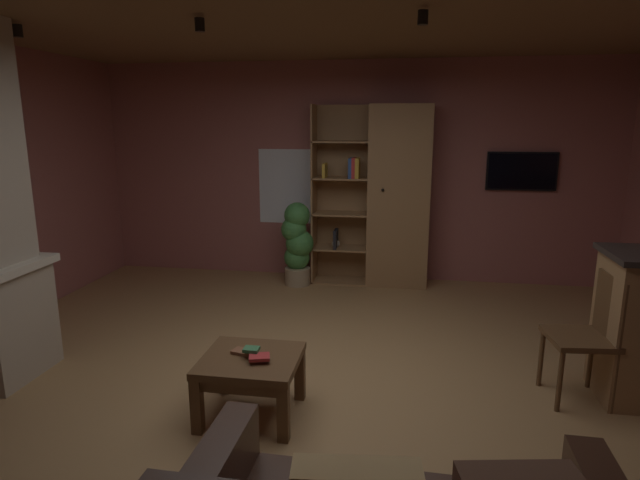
{
  "coord_description": "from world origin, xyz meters",
  "views": [
    {
      "loc": [
        0.63,
        -3.51,
        1.94
      ],
      "look_at": [
        0.0,
        0.4,
        1.05
      ],
      "focal_mm": 29.36,
      "sensor_mm": 36.0,
      "label": 1
    }
  ],
  "objects_px": {
    "potted_floor_plant": "(297,243)",
    "table_book_2": "(251,349)",
    "bookshelf_cabinet": "(391,197)",
    "dining_chair": "(592,330)",
    "coffee_table": "(251,369)",
    "wall_mounted_tv": "(522,171)",
    "table_book_1": "(259,357)",
    "table_book_0": "(243,352)"
  },
  "relations": [
    {
      "from": "potted_floor_plant",
      "to": "table_book_2",
      "type": "bearing_deg",
      "value": -84.31
    },
    {
      "from": "table_book_2",
      "to": "potted_floor_plant",
      "type": "xyz_separation_m",
      "value": [
        -0.29,
        2.93,
        0.05
      ]
    },
    {
      "from": "bookshelf_cabinet",
      "to": "dining_chair",
      "type": "xyz_separation_m",
      "value": [
        1.48,
        -2.57,
        -0.54
      ]
    },
    {
      "from": "coffee_table",
      "to": "wall_mounted_tv",
      "type": "bearing_deg",
      "value": 55.34
    },
    {
      "from": "table_book_1",
      "to": "potted_floor_plant",
      "type": "xyz_separation_m",
      "value": [
        -0.36,
        2.99,
        0.07
      ]
    },
    {
      "from": "coffee_table",
      "to": "table_book_2",
      "type": "xyz_separation_m",
      "value": [
        0.01,
        -0.01,
        0.14
      ]
    },
    {
      "from": "coffee_table",
      "to": "potted_floor_plant",
      "type": "relative_size",
      "value": 0.63
    },
    {
      "from": "bookshelf_cabinet",
      "to": "table_book_1",
      "type": "height_order",
      "value": "bookshelf_cabinet"
    },
    {
      "from": "table_book_0",
      "to": "table_book_2",
      "type": "xyz_separation_m",
      "value": [
        0.08,
        -0.05,
        0.04
      ]
    },
    {
      "from": "table_book_1",
      "to": "coffee_table",
      "type": "bearing_deg",
      "value": 140.8
    },
    {
      "from": "bookshelf_cabinet",
      "to": "table_book_2",
      "type": "xyz_separation_m",
      "value": [
        -0.81,
        -3.16,
        -0.59
      ]
    },
    {
      "from": "table_book_2",
      "to": "dining_chair",
      "type": "relative_size",
      "value": 0.11
    },
    {
      "from": "table_book_2",
      "to": "dining_chair",
      "type": "bearing_deg",
      "value": 14.4
    },
    {
      "from": "table_book_2",
      "to": "bookshelf_cabinet",
      "type": "bearing_deg",
      "value": 75.65
    },
    {
      "from": "table_book_0",
      "to": "dining_chair",
      "type": "xyz_separation_m",
      "value": [
        2.37,
        0.54,
        0.09
      ]
    },
    {
      "from": "table_book_0",
      "to": "table_book_1",
      "type": "relative_size",
      "value": 1.04
    },
    {
      "from": "bookshelf_cabinet",
      "to": "table_book_2",
      "type": "bearing_deg",
      "value": -104.35
    },
    {
      "from": "bookshelf_cabinet",
      "to": "table_book_2",
      "type": "relative_size",
      "value": 21.48
    },
    {
      "from": "table_book_0",
      "to": "wall_mounted_tv",
      "type": "xyz_separation_m",
      "value": [
        2.39,
        3.33,
        0.95
      ]
    },
    {
      "from": "dining_chair",
      "to": "bookshelf_cabinet",
      "type": "bearing_deg",
      "value": 119.97
    },
    {
      "from": "coffee_table",
      "to": "table_book_0",
      "type": "distance_m",
      "value": 0.12
    },
    {
      "from": "bookshelf_cabinet",
      "to": "dining_chair",
      "type": "height_order",
      "value": "bookshelf_cabinet"
    },
    {
      "from": "bookshelf_cabinet",
      "to": "table_book_0",
      "type": "distance_m",
      "value": 3.3
    },
    {
      "from": "coffee_table",
      "to": "table_book_1",
      "type": "xyz_separation_m",
      "value": [
        0.08,
        -0.07,
        0.12
      ]
    },
    {
      "from": "table_book_2",
      "to": "potted_floor_plant",
      "type": "height_order",
      "value": "potted_floor_plant"
    },
    {
      "from": "coffee_table",
      "to": "dining_chair",
      "type": "bearing_deg",
      "value": 14.18
    },
    {
      "from": "table_book_0",
      "to": "potted_floor_plant",
      "type": "height_order",
      "value": "potted_floor_plant"
    },
    {
      "from": "table_book_0",
      "to": "dining_chair",
      "type": "height_order",
      "value": "dining_chair"
    },
    {
      "from": "table_book_2",
      "to": "wall_mounted_tv",
      "type": "distance_m",
      "value": 4.19
    },
    {
      "from": "table_book_1",
      "to": "wall_mounted_tv",
      "type": "height_order",
      "value": "wall_mounted_tv"
    },
    {
      "from": "table_book_1",
      "to": "table_book_2",
      "type": "xyz_separation_m",
      "value": [
        -0.07,
        0.06,
        0.02
      ]
    },
    {
      "from": "table_book_1",
      "to": "bookshelf_cabinet",
      "type": "bearing_deg",
      "value": 77.08
    },
    {
      "from": "dining_chair",
      "to": "wall_mounted_tv",
      "type": "height_order",
      "value": "wall_mounted_tv"
    },
    {
      "from": "potted_floor_plant",
      "to": "wall_mounted_tv",
      "type": "height_order",
      "value": "wall_mounted_tv"
    },
    {
      "from": "bookshelf_cabinet",
      "to": "table_book_0",
      "type": "relative_size",
      "value": 15.53
    },
    {
      "from": "bookshelf_cabinet",
      "to": "potted_floor_plant",
      "type": "relative_size",
      "value": 2.11
    },
    {
      "from": "table_book_1",
      "to": "dining_chair",
      "type": "xyz_separation_m",
      "value": [
        2.22,
        0.65,
        0.07
      ]
    },
    {
      "from": "dining_chair",
      "to": "coffee_table",
      "type": "bearing_deg",
      "value": -165.82
    },
    {
      "from": "table_book_0",
      "to": "dining_chair",
      "type": "relative_size",
      "value": 0.15
    },
    {
      "from": "bookshelf_cabinet",
      "to": "potted_floor_plant",
      "type": "height_order",
      "value": "bookshelf_cabinet"
    },
    {
      "from": "table_book_1",
      "to": "dining_chair",
      "type": "relative_size",
      "value": 0.15
    },
    {
      "from": "bookshelf_cabinet",
      "to": "table_book_2",
      "type": "height_order",
      "value": "bookshelf_cabinet"
    }
  ]
}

